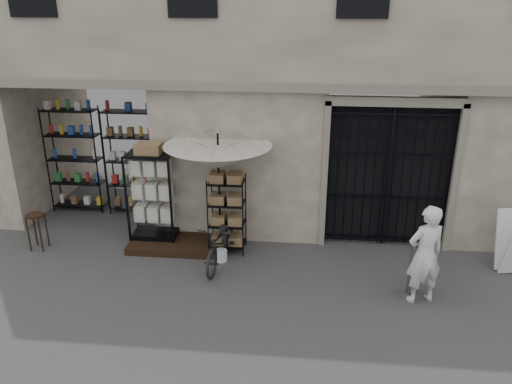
# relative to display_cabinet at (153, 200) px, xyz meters

# --- Properties ---
(ground) EXTENTS (80.00, 80.00, 0.00)m
(ground) POSITION_rel_display_cabinet_xyz_m (2.95, -1.74, -0.96)
(ground) COLOR black
(ground) RESTS_ON ground
(main_building) EXTENTS (14.00, 4.00, 9.00)m
(main_building) POSITION_rel_display_cabinet_xyz_m (2.95, 2.26, 3.54)
(main_building) COLOR #B6A58F
(main_building) RESTS_ON ground
(shop_recess) EXTENTS (3.00, 1.70, 3.00)m
(shop_recess) POSITION_rel_display_cabinet_xyz_m (-1.55, 1.06, 0.54)
(shop_recess) COLOR black
(shop_recess) RESTS_ON ground
(shop_shelving) EXTENTS (2.70, 0.50, 2.50)m
(shop_shelving) POSITION_rel_display_cabinet_xyz_m (-1.60, 1.56, 0.29)
(shop_shelving) COLOR black
(shop_shelving) RESTS_ON ground
(iron_gate) EXTENTS (2.50, 0.21, 3.00)m
(iron_gate) POSITION_rel_display_cabinet_xyz_m (4.70, 0.54, 0.54)
(iron_gate) COLOR black
(iron_gate) RESTS_ON ground
(step_platform) EXTENTS (2.00, 0.90, 0.15)m
(step_platform) POSITION_rel_display_cabinet_xyz_m (0.55, -0.19, -0.88)
(step_platform) COLOR black
(step_platform) RESTS_ON ground
(display_cabinet) EXTENTS (1.04, 0.87, 1.94)m
(display_cabinet) POSITION_rel_display_cabinet_xyz_m (0.00, 0.00, 0.00)
(display_cabinet) COLOR black
(display_cabinet) RESTS_ON step_platform
(wire_rack) EXTENTS (0.75, 0.58, 1.57)m
(wire_rack) POSITION_rel_display_cabinet_xyz_m (1.56, -0.18, -0.19)
(wire_rack) COLOR black
(wire_rack) RESTS_ON ground
(market_umbrella) EXTENTS (2.03, 2.06, 2.93)m
(market_umbrella) POSITION_rel_display_cabinet_xyz_m (1.41, -0.18, 1.15)
(market_umbrella) COLOR black
(market_umbrella) RESTS_ON ground
(white_bucket) EXTENTS (0.25, 0.25, 0.23)m
(white_bucket) POSITION_rel_display_cabinet_xyz_m (1.49, -0.63, -0.84)
(white_bucket) COLOR silver
(white_bucket) RESTS_ON ground
(bicycle) EXTENTS (0.70, 0.96, 1.71)m
(bicycle) POSITION_rel_display_cabinet_xyz_m (1.51, -0.72, -0.96)
(bicycle) COLOR black
(bicycle) RESTS_ON ground
(wooden_stool) EXTENTS (0.39, 0.39, 0.76)m
(wooden_stool) POSITION_rel_display_cabinet_xyz_m (-2.28, -0.51, -0.56)
(wooden_stool) COLOR black
(wooden_stool) RESTS_ON ground
(steel_bollard) EXTENTS (0.22, 0.22, 0.92)m
(steel_bollard) POSITION_rel_display_cabinet_xyz_m (4.97, -1.42, -0.49)
(steel_bollard) COLOR slate
(steel_bollard) RESTS_ON ground
(shopkeeper) EXTENTS (1.18, 1.85, 0.42)m
(shopkeeper) POSITION_rel_display_cabinet_xyz_m (5.06, -1.65, -0.96)
(shopkeeper) COLOR silver
(shopkeeper) RESTS_ON ground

